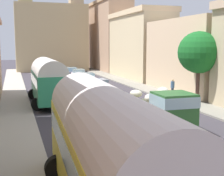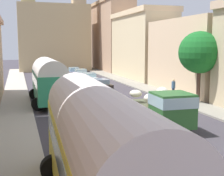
% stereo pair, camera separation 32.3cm
% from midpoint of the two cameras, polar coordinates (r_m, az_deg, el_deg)
% --- Properties ---
extents(ground_plane, '(154.00, 154.00, 0.00)m').
position_cam_midpoint_polar(ground_plane, '(32.37, -4.58, -1.20)').
color(ground_plane, '#3C383F').
extents(sidewalk_left, '(2.50, 70.00, 0.14)m').
position_cam_midpoint_polar(sidewalk_left, '(31.56, -17.52, -1.66)').
color(sidewalk_left, '#B2A89A').
rests_on(sidewalk_left, ground).
extents(sidewalk_right, '(2.50, 70.00, 0.14)m').
position_cam_midpoint_polar(sidewalk_right, '(34.69, 7.16, -0.50)').
color(sidewalk_right, gray).
rests_on(sidewalk_right, ground).
extents(building_right_2, '(4.57, 12.46, 7.77)m').
position_cam_midpoint_polar(building_right_2, '(34.69, 13.64, 5.66)').
color(building_right_2, beige).
rests_on(building_right_2, ground).
extents(building_right_3, '(5.52, 14.53, 10.00)m').
position_cam_midpoint_polar(building_right_3, '(47.72, 4.84, 7.82)').
color(building_right_3, beige).
rests_on(building_right_3, ground).
extents(building_right_4, '(5.12, 14.87, 13.44)m').
position_cam_midpoint_polar(building_right_4, '(61.91, -0.69, 9.46)').
color(building_right_4, tan).
rests_on(building_right_4, ground).
extents(distant_church, '(13.40, 7.50, 20.70)m').
position_cam_midpoint_polar(distant_church, '(62.64, -11.17, 9.57)').
color(distant_church, tan).
rests_on(distant_church, ground).
extents(parked_bus_0, '(3.48, 9.53, 3.97)m').
position_cam_midpoint_polar(parked_bus_0, '(9.27, -2.26, -10.66)').
color(parked_bus_0, yellow).
rests_on(parked_bus_0, ground).
extents(parked_bus_1, '(3.32, 8.37, 3.92)m').
position_cam_midpoint_polar(parked_bus_1, '(27.63, -11.82, 1.57)').
color(parked_bus_1, '#2C8C63').
rests_on(parked_bus_1, ground).
extents(cargo_truck_0, '(3.13, 7.30, 2.42)m').
position_cam_midpoint_polar(cargo_truck_0, '(19.71, 8.74, -3.47)').
color(cargo_truck_0, '#295B29').
rests_on(cargo_truck_0, ground).
extents(car_0, '(2.43, 4.11, 1.38)m').
position_cam_midpoint_polar(car_0, '(34.33, -2.65, 0.54)').
color(car_0, '#2B2420').
rests_on(car_0, ground).
extents(car_1, '(2.49, 3.86, 1.55)m').
position_cam_midpoint_polar(car_1, '(39.63, -4.70, 1.64)').
color(car_1, silver).
rests_on(car_1, ground).
extents(car_2, '(2.27, 3.95, 1.63)m').
position_cam_midpoint_polar(car_2, '(44.97, -6.27, 2.39)').
color(car_2, silver).
rests_on(car_2, ground).
extents(car_3, '(2.22, 3.71, 1.48)m').
position_cam_midpoint_polar(car_3, '(50.36, -7.51, 2.89)').
color(car_3, slate).
rests_on(car_3, ground).
extents(car_4, '(2.39, 3.79, 1.45)m').
position_cam_midpoint_polar(car_4, '(14.42, 4.16, -9.89)').
color(car_4, '#3393C2').
rests_on(car_4, ground).
extents(car_5, '(2.35, 3.93, 1.53)m').
position_cam_midpoint_polar(car_5, '(20.31, -2.82, -4.50)').
color(car_5, silver).
rests_on(car_5, ground).
extents(car_6, '(2.18, 4.34, 1.67)m').
position_cam_midpoint_polar(car_6, '(26.23, -4.98, -1.53)').
color(car_6, gray).
rests_on(car_6, ground).
extents(car_7, '(2.30, 4.05, 1.68)m').
position_cam_midpoint_polar(car_7, '(36.85, -9.24, 1.14)').
color(car_7, silver).
rests_on(car_7, ground).
extents(pedestrian_0, '(0.51, 0.51, 1.89)m').
position_cam_midpoint_polar(pedestrian_0, '(30.06, 10.63, 0.06)').
color(pedestrian_0, '#242C4B').
rests_on(pedestrian_0, ground).
extents(roadside_tree_2, '(3.59, 3.59, 6.25)m').
position_cam_midpoint_polar(roadside_tree_2, '(27.91, 15.17, 6.23)').
color(roadside_tree_2, brown).
rests_on(roadside_tree_2, ground).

